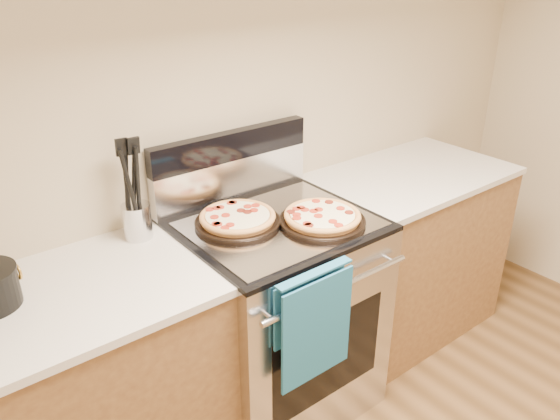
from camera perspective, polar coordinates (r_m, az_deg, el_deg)
wall_back at (r=2.31m, az=-5.91°, el=11.43°), size 4.00×0.00×4.00m
range_body at (r=2.44m, az=-0.42°, el=-11.14°), size 0.76×0.68×0.90m
oven_window at (r=2.24m, az=5.00°, el=-15.13°), size 0.56×0.01×0.40m
cooktop at (r=2.20m, az=-0.46°, el=-1.49°), size 0.76×0.68×0.02m
backsplash_lower at (r=2.39m, az=-5.02°, el=3.32°), size 0.76×0.06×0.18m
backsplash_upper at (r=2.34m, az=-5.16°, el=6.73°), size 0.76×0.06×0.12m
oven_handle at (r=2.01m, az=6.16°, el=-8.12°), size 0.70×0.03×0.03m
dish_towel at (r=2.00m, az=3.49°, el=-11.71°), size 0.32×0.05×0.42m
foil_sheet at (r=2.17m, az=0.02°, el=-1.47°), size 0.70×0.55×0.01m
cabinet_left at (r=2.18m, az=-20.66°, el=-18.85°), size 1.00×0.62×0.88m
countertop_left at (r=1.91m, az=-22.77°, el=-8.91°), size 1.02×0.64×0.03m
cabinet_right at (r=2.99m, az=12.71°, el=-4.53°), size 1.00×0.62×0.88m
countertop_right at (r=2.80m, az=13.60°, el=3.56°), size 1.02×0.64×0.03m
pepperoni_pizza_back at (r=2.16m, az=-4.45°, el=-0.92°), size 0.42×0.42×0.05m
pepperoni_pizza_front at (r=2.17m, az=4.44°, el=-0.81°), size 0.41×0.41×0.05m
utensil_crock at (r=2.14m, az=-14.70°, el=-1.12°), size 0.14×0.14×0.14m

